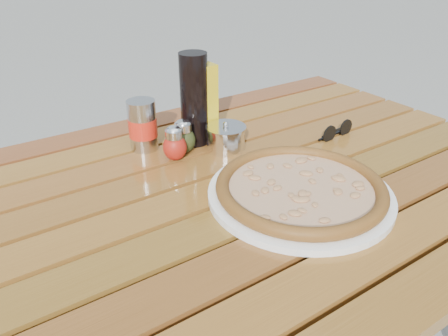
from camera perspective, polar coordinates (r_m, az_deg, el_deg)
table at (r=0.94m, az=0.69°, el=-6.17°), size 1.40×0.90×0.75m
plate at (r=0.87m, az=9.88°, el=-3.39°), size 0.42×0.42×0.01m
pizza at (r=0.86m, az=9.97°, el=-2.50°), size 0.41×0.41×0.03m
pepper_shaker at (r=0.99m, az=-6.46°, el=3.15°), size 0.07×0.07×0.08m
oregano_shaker at (r=1.02m, az=-5.28°, el=4.08°), size 0.06×0.06×0.08m
dark_bottle at (r=1.04m, az=-3.92°, el=8.91°), size 0.08×0.08×0.22m
soda_can at (r=1.04m, az=-10.57°, el=5.46°), size 0.08×0.08×0.12m
olive_oil_cruet at (r=1.06m, az=-2.82°, el=8.52°), size 0.06×0.06×0.21m
parmesan_tin at (r=1.03m, az=0.23°, el=3.99°), size 0.12×0.12×0.07m
sunglasses at (r=1.14m, az=14.52°, el=4.65°), size 0.11×0.03×0.04m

